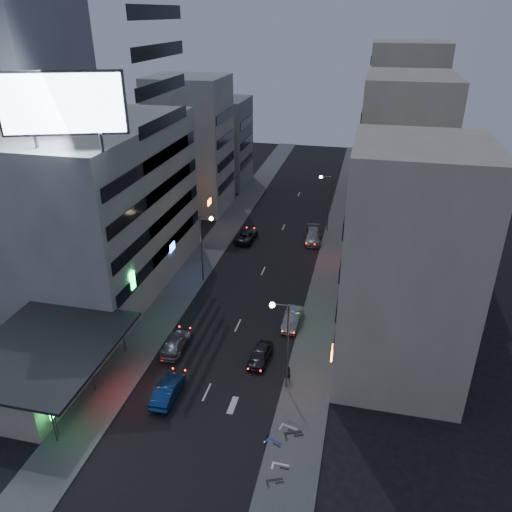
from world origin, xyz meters
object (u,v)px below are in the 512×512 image
(road_car_blue, at_px, (168,390))
(parked_car_right_mid, at_px, (292,319))
(person, at_px, (288,374))
(scooter_black_a, at_px, (283,472))
(scooter_black_b, at_px, (302,424))
(parked_car_left, at_px, (246,236))
(scooter_blue, at_px, (283,438))
(scooter_silver_b, at_px, (299,423))
(parked_car_right_far, at_px, (313,236))
(parked_car_right_near, at_px, (260,355))
(road_car_silver, at_px, (176,343))
(scooter_silver_a, at_px, (290,459))

(road_car_blue, bearing_deg, parked_car_right_mid, -123.67)
(road_car_blue, distance_m, person, 10.00)
(scooter_black_a, bearing_deg, scooter_black_b, -31.04)
(parked_car_left, height_order, scooter_black_a, parked_car_left)
(road_car_blue, xyz_separation_m, scooter_blue, (9.96, -2.78, -0.08))
(scooter_black_a, distance_m, scooter_silver_b, 4.53)
(person, distance_m, scooter_blue, 6.86)
(scooter_blue, bearing_deg, scooter_black_b, -13.14)
(parked_car_left, relative_size, parked_car_right_far, 0.92)
(scooter_black_a, bearing_deg, parked_car_right_near, -3.51)
(person, bearing_deg, road_car_blue, -11.71)
(scooter_black_a, bearing_deg, parked_car_right_mid, -15.59)
(parked_car_right_mid, height_order, road_car_silver, parked_car_right_mid)
(person, bearing_deg, scooter_black_b, 75.03)
(parked_car_right_mid, bearing_deg, scooter_black_b, -75.07)
(scooter_black_a, height_order, scooter_silver_a, scooter_silver_a)
(parked_car_right_near, distance_m, scooter_silver_a, 11.74)
(road_car_silver, height_order, scooter_black_a, road_car_silver)
(road_car_silver, distance_m, scooter_silver_b, 14.60)
(parked_car_right_near, bearing_deg, road_car_silver, -174.65)
(scooter_black_a, xyz_separation_m, scooter_blue, (-0.51, 2.86, 0.00))
(parked_car_right_far, bearing_deg, scooter_black_b, -91.27)
(parked_car_right_near, height_order, road_car_blue, road_car_blue)
(parked_car_left, bearing_deg, scooter_silver_a, 111.79)
(road_car_silver, distance_m, person, 11.11)
(scooter_silver_b, bearing_deg, scooter_silver_a, -167.65)
(parked_car_right_mid, bearing_deg, road_car_blue, -119.99)
(parked_car_right_near, distance_m, parked_car_left, 26.41)
(parked_car_right_far, xyz_separation_m, scooter_black_b, (3.49, -34.58, -0.05))
(parked_car_right_far, relative_size, scooter_silver_a, 3.06)
(scooter_silver_a, distance_m, scooter_silver_b, 3.40)
(scooter_silver_a, bearing_deg, scooter_black_b, -4.87)
(parked_car_right_far, xyz_separation_m, road_car_silver, (-9.34, -27.11, -0.12))
(parked_car_left, distance_m, person, 29.51)
(parked_car_right_near, height_order, scooter_silver_a, parked_car_right_near)
(road_car_silver, bearing_deg, scooter_silver_b, 148.22)
(parked_car_right_far, xyz_separation_m, scooter_blue, (2.35, -36.15, -0.14))
(scooter_black_a, bearing_deg, scooter_silver_a, -37.94)
(person, bearing_deg, parked_car_right_near, -73.92)
(scooter_blue, bearing_deg, scooter_silver_b, -5.73)
(road_car_blue, xyz_separation_m, scooter_silver_a, (10.77, -4.52, -0.07))
(parked_car_right_far, relative_size, road_car_silver, 1.17)
(person, xyz_separation_m, scooter_blue, (0.81, -6.81, -0.26))
(road_car_silver, height_order, scooter_blue, road_car_silver)
(scooter_black_a, bearing_deg, road_car_blue, 38.82)
(parked_car_left, height_order, road_car_blue, road_car_blue)
(scooter_silver_a, bearing_deg, parked_car_right_near, 23.47)
(parked_car_left, relative_size, road_car_blue, 1.13)
(parked_car_right_mid, bearing_deg, scooter_silver_a, -78.45)
(parked_car_left, height_order, scooter_silver_b, parked_car_left)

